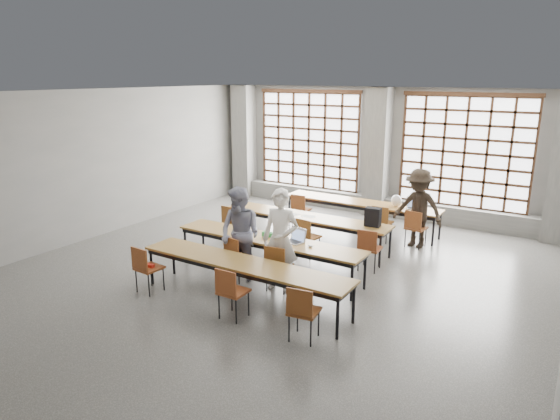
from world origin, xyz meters
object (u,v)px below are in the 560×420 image
object	(u,v)px
chair_back_right	(415,225)
student_male	(281,240)
desk_row_c	(268,241)
laptop_front	(296,238)
chair_near_left	(145,265)
mouse	(310,246)
phone	(273,241)
chair_near_right	(302,308)
desk_row_b	(305,218)
chair_back_left	(300,207)
desk_row_a	(361,204)
chair_front_right	(277,263)
chair_front_left	(236,254)
plastic_bag	(396,200)
backpack	(373,217)
chair_mid_left	(232,220)
chair_mid_right	(369,246)
chair_near_mid	(230,288)
student_female	(240,234)
student_back	(418,208)
chair_back_mid	(382,220)
green_box	(268,234)
chair_mid_centre	(306,234)
desk_row_d	(243,266)
red_pouch	(149,265)

from	to	relation	value
chair_back_right	student_male	world-z (taller)	student_male
desk_row_c	laptop_front	size ratio (longest dim) A/B	9.53
chair_near_left	mouse	bearing A→B (deg)	39.87
desk_row_c	phone	size ratio (longest dim) A/B	30.77
chair_near_right	phone	xyz separation A→B (m)	(-1.69, 1.84, 0.20)
desk_row_b	chair_back_left	size ratio (longest dim) A/B	4.55
desk_row_a	desk_row_c	world-z (taller)	same
chair_front_right	chair_near_right	size ratio (longest dim) A/B	1.00
desk_row_b	chair_front_left	xyz separation A→B (m)	(-0.14, -2.41, -0.13)
plastic_bag	desk_row_c	bearing A→B (deg)	-109.23
phone	backpack	bearing A→B (deg)	57.22
chair_mid_left	chair_mid_right	size ratio (longest dim) A/B	1.00
chair_near_mid	student_female	world-z (taller)	student_female
chair_mid_left	student_back	size ratio (longest dim) A/B	0.49
desk_row_c	mouse	bearing A→B (deg)	-1.21
chair_mid_left	chair_near_left	xyz separation A→B (m)	(0.43, -3.09, 0.00)
chair_back_mid	chair_front_left	size ratio (longest dim) A/B	1.00
desk_row_c	chair_near_left	world-z (taller)	chair_near_left
green_box	backpack	xyz separation A→B (m)	(1.48, 1.75, 0.15)
student_female	plastic_bag	xyz separation A→B (m)	(1.59, 4.19, -0.02)
green_box	chair_front_left	bearing A→B (deg)	-110.48
chair_mid_right	green_box	xyz separation A→B (m)	(-1.68, -1.07, 0.24)
desk_row_b	chair_mid_right	distance (m)	1.92
chair_near_left	chair_near_mid	xyz separation A→B (m)	(1.91, -0.00, 0.00)
desk_row_a	chair_mid_centre	size ratio (longest dim) A/B	4.55
chair_near_mid	laptop_front	xyz separation A→B (m)	(0.00, 2.05, 0.25)
desk_row_c	phone	distance (m)	0.22
desk_row_d	red_pouch	bearing A→B (deg)	-162.07
chair_front_left	student_female	world-z (taller)	student_female
chair_front_right	plastic_bag	xyz separation A→B (m)	(0.68, 4.32, 0.34)
chair_back_mid	phone	distance (m)	3.28
chair_near_left	student_male	world-z (taller)	student_male
student_male	desk_row_a	bearing A→B (deg)	84.51
student_male	backpack	xyz separation A→B (m)	(0.83, 2.33, -0.01)
desk_row_b	desk_row_c	world-z (taller)	same
chair_back_left	chair_mid_right	world-z (taller)	same
student_male	phone	world-z (taller)	student_male
chair_back_mid	chair_mid_left	world-z (taller)	same
chair_near_right	student_male	bearing A→B (deg)	131.47
desk_row_c	chair_back_left	distance (m)	3.18
mouse	chair_near_left	bearing A→B (deg)	-140.13
desk_row_b	phone	bearing A→B (deg)	-79.33
phone	red_pouch	size ratio (longest dim) A/B	0.65
chair_near_left	student_male	xyz separation A→B (m)	(1.95, 1.44, 0.40)
desk_row_d	backpack	distance (m)	3.33
chair_mid_centre	green_box	distance (m)	1.13
desk_row_a	desk_row_d	world-z (taller)	same
student_back	laptop_front	bearing A→B (deg)	-106.96
chair_mid_right	chair_front_right	distance (m)	2.05
desk_row_b	chair_mid_centre	distance (m)	0.75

